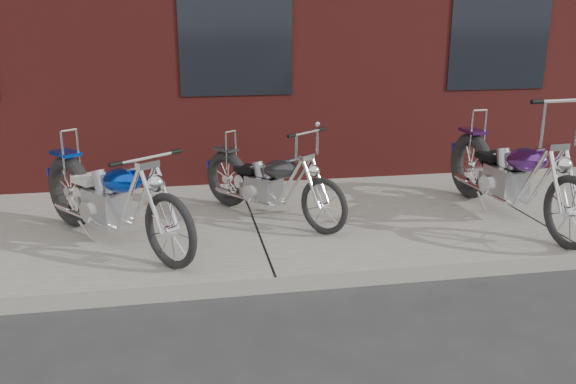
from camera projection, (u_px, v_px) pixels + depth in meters
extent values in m
plane|color=#2F2F31|center=(276.00, 293.00, 5.20)|extent=(120.00, 120.00, 0.00)
cube|color=gray|center=(254.00, 227.00, 6.60)|extent=(22.00, 3.00, 0.15)
torus|color=black|center=(478.00, 169.00, 7.13)|extent=(0.22, 0.80, 0.79)
cube|color=gray|center=(515.00, 186.00, 6.48)|extent=(0.34, 0.46, 0.33)
ellipsoid|color=#5B2580|center=(537.00, 163.00, 6.11)|extent=(0.34, 0.63, 0.34)
cube|color=black|center=(501.00, 159.00, 6.69)|extent=(0.29, 0.33, 0.07)
cylinder|color=white|center=(576.00, 184.00, 5.59)|extent=(0.07, 0.32, 0.59)
cylinder|color=white|center=(576.00, 103.00, 5.51)|extent=(0.60, 0.09, 0.03)
cylinder|color=white|center=(486.00, 135.00, 6.93)|extent=(0.03, 0.03, 0.53)
cylinder|color=white|center=(510.00, 191.00, 6.78)|extent=(0.14, 0.99, 0.05)
torus|color=black|center=(79.00, 194.00, 6.20)|extent=(0.58, 0.69, 0.76)
torus|color=black|center=(182.00, 235.00, 5.16)|extent=(0.48, 0.58, 0.68)
cube|color=gray|center=(116.00, 209.00, 5.78)|extent=(0.49, 0.51, 0.32)
ellipsoid|color=#0839C9|center=(132.00, 183.00, 5.50)|extent=(0.57, 0.62, 0.32)
cube|color=#BAB7A5|center=(98.00, 182.00, 5.89)|extent=(0.38, 0.39, 0.06)
cylinder|color=white|center=(170.00, 201.00, 5.17)|extent=(0.22, 0.27, 0.57)
cylinder|color=white|center=(158.00, 160.00, 5.15)|extent=(0.47, 0.38, 0.03)
cylinder|color=white|center=(79.00, 157.00, 6.03)|extent=(0.03, 0.03, 0.50)
cylinder|color=white|center=(115.00, 214.00, 6.05)|extent=(0.62, 0.78, 0.05)
torus|color=black|center=(235.00, 181.00, 6.90)|extent=(0.50, 0.59, 0.65)
torus|color=black|center=(334.00, 209.00, 6.01)|extent=(0.41, 0.50, 0.58)
cube|color=gray|center=(273.00, 191.00, 6.53)|extent=(0.42, 0.44, 0.27)
ellipsoid|color=#333437|center=(290.00, 171.00, 6.30)|extent=(0.49, 0.53, 0.28)
cube|color=black|center=(257.00, 171.00, 6.63)|extent=(0.33, 0.33, 0.05)
cylinder|color=white|center=(326.00, 184.00, 6.01)|extent=(0.19, 0.23, 0.48)
cylinder|color=white|center=(318.00, 134.00, 5.94)|extent=(0.41, 0.33, 0.03)
cylinder|color=white|center=(239.00, 152.00, 6.76)|extent=(0.03, 0.03, 0.43)
cylinder|color=white|center=(266.00, 196.00, 6.77)|extent=(0.53, 0.66, 0.04)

